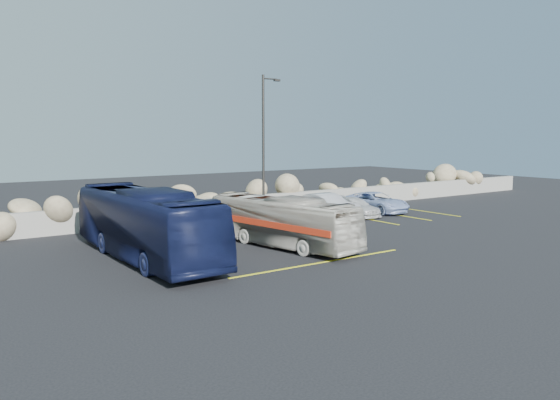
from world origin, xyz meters
TOP-DOWN VIEW (x-y plane):
  - ground at (0.00, 0.00)m, footprint 90.00×90.00m
  - seawall at (0.00, 12.00)m, footprint 60.00×0.40m
  - riprap_pile at (0.00, 13.20)m, footprint 54.00×2.80m
  - parking_lines at (4.64, 5.57)m, footprint 18.16×9.36m
  - lamppost at (2.56, 9.50)m, footprint 1.14×0.18m
  - vintage_bus at (-0.43, 3.59)m, footprint 3.13×7.95m
  - tour_coach at (-6.15, 4.65)m, footprint 2.44×9.92m
  - car_a at (4.29, 8.73)m, footprint 2.07×4.29m
  - car_b at (6.27, 8.56)m, footprint 1.78×4.38m
  - car_c at (8.17, 8.31)m, footprint 1.64×3.74m
  - car_d at (10.35, 8.74)m, footprint 2.31×4.58m

SIDE VIEW (x-z plane):
  - ground at x=0.00m, z-range 0.00..0.00m
  - parking_lines at x=4.64m, z-range 0.00..0.01m
  - car_c at x=8.17m, z-range 0.00..1.07m
  - seawall at x=0.00m, z-range 0.00..1.20m
  - car_d at x=10.35m, z-range 0.00..1.24m
  - car_b at x=6.27m, z-range 0.00..1.41m
  - car_a at x=4.29m, z-range 0.00..1.41m
  - vintage_bus at x=-0.43m, z-range 0.00..2.16m
  - riprap_pile at x=0.00m, z-range 0.00..2.60m
  - tour_coach at x=-6.15m, z-range 0.00..2.75m
  - lamppost at x=2.56m, z-range 0.30..8.30m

